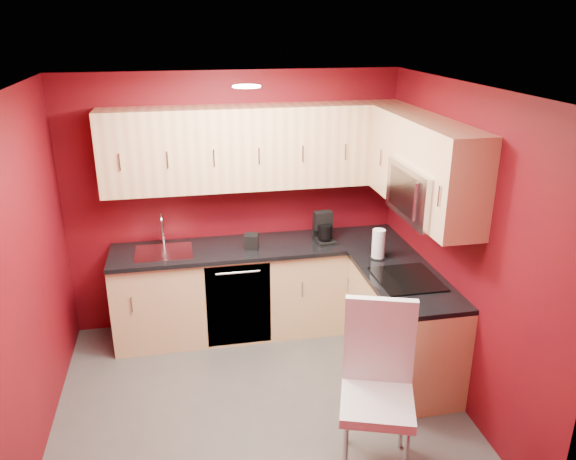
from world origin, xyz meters
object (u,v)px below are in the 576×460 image
object	(u,v)px
microwave	(428,192)
coffee_maker	(325,228)
sink	(163,248)
paper_towel	(378,244)
napkin_holder	(251,241)
dining_chair	(378,394)

from	to	relation	value
microwave	coffee_maker	xyz separation A→B (m)	(-0.57, 0.94, -0.60)
microwave	sink	xyz separation A→B (m)	(-2.09, 1.00, -0.72)
microwave	paper_towel	size ratio (longest dim) A/B	2.82
microwave	sink	distance (m)	2.43
coffee_maker	napkin_holder	distance (m)	0.72
coffee_maker	dining_chair	bearing A→B (deg)	-101.07
napkin_holder	dining_chair	distance (m)	2.05
coffee_maker	microwave	bearing A→B (deg)	-65.67
paper_towel	dining_chair	bearing A→B (deg)	-109.03
paper_towel	coffee_maker	bearing A→B (deg)	129.06
microwave	dining_chair	world-z (taller)	microwave
sink	napkin_holder	distance (m)	0.81
dining_chair	microwave	bearing A→B (deg)	73.46
paper_towel	napkin_holder	bearing A→B (deg)	157.41
microwave	coffee_maker	size ratio (longest dim) A/B	2.61
napkin_holder	dining_chair	size ratio (longest dim) A/B	0.11
microwave	napkin_holder	xyz separation A→B (m)	(-1.28, 0.93, -0.68)
sink	paper_towel	bearing A→B (deg)	-15.53
sink	coffee_maker	xyz separation A→B (m)	(1.52, -0.07, 0.11)
sink	paper_towel	distance (m)	1.97
napkin_holder	sink	bearing A→B (deg)	174.70
microwave	napkin_holder	bearing A→B (deg)	144.13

